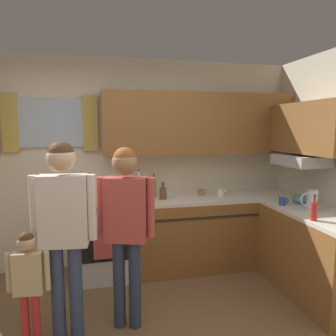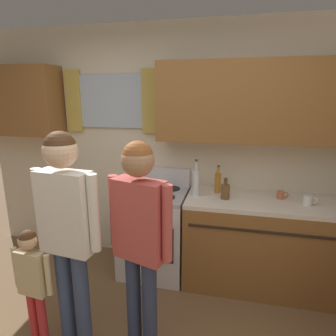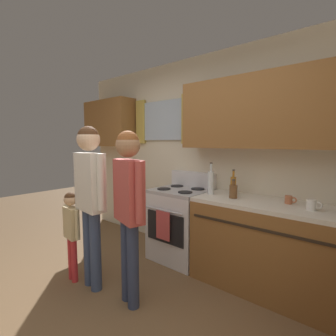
{
  "view_description": "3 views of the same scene",
  "coord_description": "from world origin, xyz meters",
  "px_view_note": "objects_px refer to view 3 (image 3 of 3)",
  "views": [
    {
      "loc": [
        -0.19,
        -2.09,
        1.75
      ],
      "look_at": [
        0.44,
        0.73,
        1.38
      ],
      "focal_mm": 33.32,
      "sensor_mm": 36.0,
      "label": 1
    },
    {
      "loc": [
        0.6,
        -1.17,
        1.86
      ],
      "look_at": [
        0.1,
        1.04,
        1.29
      ],
      "focal_mm": 30.67,
      "sensor_mm": 36.0,
      "label": 2
    },
    {
      "loc": [
        1.68,
        -0.94,
        1.5
      ],
      "look_at": [
        0.21,
        0.83,
        1.25
      ],
      "focal_mm": 26.51,
      "sensor_mm": 36.0,
      "label": 3
    }
  ],
  "objects_px": {
    "bottle_tall_clear": "(211,182)",
    "adult_in_plaid": "(129,197)",
    "mug_ceramic_white": "(312,205)",
    "small_child": "(71,226)",
    "stove_oven": "(181,222)",
    "adult_holding_child": "(90,188)",
    "bottle_oil_amber": "(233,185)",
    "cup_terracotta": "(289,200)",
    "bottle_squat_brown": "(233,191)"
  },
  "relations": [
    {
      "from": "bottle_tall_clear",
      "to": "adult_in_plaid",
      "type": "bearing_deg",
      "value": -103.46
    },
    {
      "from": "mug_ceramic_white",
      "to": "small_child",
      "type": "distance_m",
      "value": 2.36
    },
    {
      "from": "stove_oven",
      "to": "small_child",
      "type": "xyz_separation_m",
      "value": [
        -0.58,
        -1.18,
        0.14
      ]
    },
    {
      "from": "mug_ceramic_white",
      "to": "adult_holding_child",
      "type": "relative_size",
      "value": 0.08
    },
    {
      "from": "stove_oven",
      "to": "adult_holding_child",
      "type": "relative_size",
      "value": 0.67
    },
    {
      "from": "bottle_oil_amber",
      "to": "cup_terracotta",
      "type": "xyz_separation_m",
      "value": [
        0.61,
        -0.06,
        -0.07
      ]
    },
    {
      "from": "bottle_oil_amber",
      "to": "adult_in_plaid",
      "type": "bearing_deg",
      "value": -111.18
    },
    {
      "from": "bottle_tall_clear",
      "to": "small_child",
      "type": "xyz_separation_m",
      "value": [
        -1.01,
        -1.16,
        -0.43
      ]
    },
    {
      "from": "stove_oven",
      "to": "adult_holding_child",
      "type": "xyz_separation_m",
      "value": [
        -0.31,
        -1.11,
        0.57
      ]
    },
    {
      "from": "bottle_oil_amber",
      "to": "mug_ceramic_white",
      "type": "distance_m",
      "value": 0.84
    },
    {
      "from": "cup_terracotta",
      "to": "small_child",
      "type": "xyz_separation_m",
      "value": [
        -1.83,
        -1.25,
        -0.33
      ]
    },
    {
      "from": "adult_in_plaid",
      "to": "bottle_tall_clear",
      "type": "bearing_deg",
      "value": 76.54
    },
    {
      "from": "bottle_squat_brown",
      "to": "adult_in_plaid",
      "type": "bearing_deg",
      "value": -118.2
    },
    {
      "from": "cup_terracotta",
      "to": "mug_ceramic_white",
      "type": "bearing_deg",
      "value": -29.58
    },
    {
      "from": "bottle_oil_amber",
      "to": "small_child",
      "type": "height_order",
      "value": "bottle_oil_amber"
    },
    {
      "from": "adult_holding_child",
      "to": "adult_in_plaid",
      "type": "relative_size",
      "value": 1.03
    },
    {
      "from": "bottle_oil_amber",
      "to": "stove_oven",
      "type": "bearing_deg",
      "value": -168.77
    },
    {
      "from": "mug_ceramic_white",
      "to": "adult_in_plaid",
      "type": "bearing_deg",
      "value": -142.15
    },
    {
      "from": "bottle_tall_clear",
      "to": "bottle_squat_brown",
      "type": "xyz_separation_m",
      "value": [
        0.29,
        -0.03,
        -0.06
      ]
    },
    {
      "from": "adult_holding_child",
      "to": "adult_in_plaid",
      "type": "xyz_separation_m",
      "value": [
        0.5,
        0.07,
        -0.04
      ]
    },
    {
      "from": "bottle_tall_clear",
      "to": "small_child",
      "type": "relative_size",
      "value": 0.38
    },
    {
      "from": "cup_terracotta",
      "to": "adult_holding_child",
      "type": "xyz_separation_m",
      "value": [
        -1.55,
        -1.18,
        0.1
      ]
    },
    {
      "from": "bottle_oil_amber",
      "to": "mug_ceramic_white",
      "type": "xyz_separation_m",
      "value": [
        0.82,
        -0.18,
        -0.06
      ]
    },
    {
      "from": "bottle_tall_clear",
      "to": "mug_ceramic_white",
      "type": "height_order",
      "value": "bottle_tall_clear"
    },
    {
      "from": "mug_ceramic_white",
      "to": "cup_terracotta",
      "type": "xyz_separation_m",
      "value": [
        -0.22,
        0.12,
        -0.01
      ]
    },
    {
      "from": "bottle_oil_amber",
      "to": "mug_ceramic_white",
      "type": "height_order",
      "value": "bottle_oil_amber"
    },
    {
      "from": "mug_ceramic_white",
      "to": "bottle_squat_brown",
      "type": "bearing_deg",
      "value": 179.52
    },
    {
      "from": "bottle_tall_clear",
      "to": "bottle_squat_brown",
      "type": "bearing_deg",
      "value": -5.28
    },
    {
      "from": "stove_oven",
      "to": "mug_ceramic_white",
      "type": "xyz_separation_m",
      "value": [
        1.46,
        -0.05,
        0.48
      ]
    },
    {
      "from": "adult_holding_child",
      "to": "adult_in_plaid",
      "type": "distance_m",
      "value": 0.5
    },
    {
      "from": "cup_terracotta",
      "to": "stove_oven",
      "type": "bearing_deg",
      "value": -176.68
    },
    {
      "from": "mug_ceramic_white",
      "to": "small_child",
      "type": "height_order",
      "value": "mug_ceramic_white"
    },
    {
      "from": "bottle_oil_amber",
      "to": "bottle_squat_brown",
      "type": "distance_m",
      "value": 0.19
    },
    {
      "from": "cup_terracotta",
      "to": "adult_holding_child",
      "type": "distance_m",
      "value": 1.96
    },
    {
      "from": "bottle_squat_brown",
      "to": "mug_ceramic_white",
      "type": "distance_m",
      "value": 0.74
    },
    {
      "from": "stove_oven",
      "to": "bottle_tall_clear",
      "type": "relative_size",
      "value": 3.0
    },
    {
      "from": "cup_terracotta",
      "to": "bottle_tall_clear",
      "type": "bearing_deg",
      "value": -173.75
    },
    {
      "from": "bottle_tall_clear",
      "to": "adult_holding_child",
      "type": "distance_m",
      "value": 1.32
    },
    {
      "from": "bottle_oil_amber",
      "to": "adult_holding_child",
      "type": "relative_size",
      "value": 0.17
    },
    {
      "from": "bottle_oil_amber",
      "to": "small_child",
      "type": "relative_size",
      "value": 0.29
    },
    {
      "from": "bottle_oil_amber",
      "to": "cup_terracotta",
      "type": "bearing_deg",
      "value": -5.21
    },
    {
      "from": "bottle_squat_brown",
      "to": "cup_terracotta",
      "type": "xyz_separation_m",
      "value": [
        0.52,
        0.12,
        -0.04
      ]
    },
    {
      "from": "bottle_oil_amber",
      "to": "mug_ceramic_white",
      "type": "relative_size",
      "value": 2.28
    },
    {
      "from": "bottle_oil_amber",
      "to": "adult_in_plaid",
      "type": "relative_size",
      "value": 0.18
    },
    {
      "from": "stove_oven",
      "to": "small_child",
      "type": "relative_size",
      "value": 1.13
    },
    {
      "from": "stove_oven",
      "to": "adult_holding_child",
      "type": "distance_m",
      "value": 1.29
    },
    {
      "from": "stove_oven",
      "to": "adult_in_plaid",
      "type": "height_order",
      "value": "adult_in_plaid"
    },
    {
      "from": "bottle_oil_amber",
      "to": "bottle_tall_clear",
      "type": "xyz_separation_m",
      "value": [
        -0.21,
        -0.14,
        0.03
      ]
    },
    {
      "from": "bottle_squat_brown",
      "to": "adult_holding_child",
      "type": "xyz_separation_m",
      "value": [
        -1.03,
        -1.07,
        0.06
      ]
    },
    {
      "from": "mug_ceramic_white",
      "to": "small_child",
      "type": "relative_size",
      "value": 0.13
    }
  ]
}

